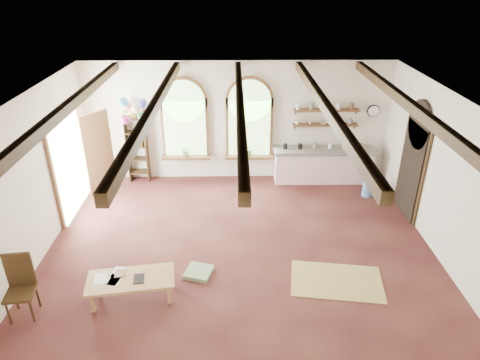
{
  "coord_description": "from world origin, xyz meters",
  "views": [
    {
      "loc": [
        -0.11,
        -7.3,
        5.3
      ],
      "look_at": [
        0.01,
        0.6,
        1.33
      ],
      "focal_mm": 32.0,
      "sensor_mm": 36.0,
      "label": 1
    }
  ],
  "objects_px": {
    "kitchen_counter": "(323,165)",
    "coffee_table": "(131,280)",
    "side_chair": "(23,299)",
    "balloon_cluster": "(135,109)"
  },
  "relations": [
    {
      "from": "balloon_cluster",
      "to": "kitchen_counter",
      "type": "bearing_deg",
      "value": 10.83
    },
    {
      "from": "kitchen_counter",
      "to": "coffee_table",
      "type": "height_order",
      "value": "kitchen_counter"
    },
    {
      "from": "side_chair",
      "to": "balloon_cluster",
      "type": "distance_m",
      "value": 4.71
    },
    {
      "from": "kitchen_counter",
      "to": "side_chair",
      "type": "xyz_separation_m",
      "value": [
        -5.95,
        -4.97,
        -0.15
      ]
    },
    {
      "from": "kitchen_counter",
      "to": "side_chair",
      "type": "relative_size",
      "value": 2.37
    },
    {
      "from": "coffee_table",
      "to": "side_chair",
      "type": "bearing_deg",
      "value": -167.54
    },
    {
      "from": "side_chair",
      "to": "balloon_cluster",
      "type": "bearing_deg",
      "value": 72.97
    },
    {
      "from": "kitchen_counter",
      "to": "balloon_cluster",
      "type": "distance_m",
      "value": 5.14
    },
    {
      "from": "kitchen_counter",
      "to": "coffee_table",
      "type": "distance_m",
      "value": 6.24
    },
    {
      "from": "kitchen_counter",
      "to": "balloon_cluster",
      "type": "relative_size",
      "value": 2.35
    }
  ]
}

